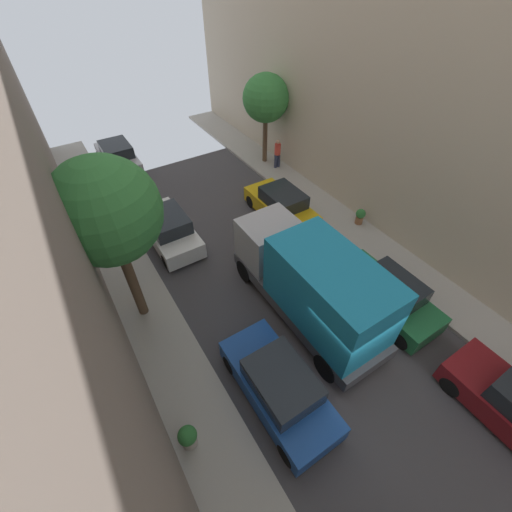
{
  "coord_description": "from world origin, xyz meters",
  "views": [
    {
      "loc": [
        -5.65,
        -2.99,
        10.38
      ],
      "look_at": [
        -0.17,
        5.64,
        0.5
      ],
      "focal_mm": 23.44,
      "sensor_mm": 36.0,
      "label": 1
    }
  ],
  "objects_px": {
    "parked_car_left_4": "(169,229)",
    "potted_plant_1": "(360,216)",
    "parked_car_right_4": "(281,205)",
    "street_tree_2": "(106,212)",
    "parked_car_left_5": "(118,157)",
    "potted_plant_4": "(74,196)",
    "parked_car_left_3": "(279,386)",
    "parked_car_right_3": "(386,294)",
    "pedestrian": "(278,153)",
    "street_tree_1": "(266,99)",
    "potted_plant_2": "(188,437)",
    "delivery_truck": "(311,283)"
  },
  "relations": [
    {
      "from": "potted_plant_4",
      "to": "potted_plant_2",
      "type": "bearing_deg",
      "value": -89.1
    },
    {
      "from": "street_tree_1",
      "to": "potted_plant_4",
      "type": "distance_m",
      "value": 11.42
    },
    {
      "from": "parked_car_left_3",
      "to": "delivery_truck",
      "type": "xyz_separation_m",
      "value": [
        2.7,
        1.99,
        1.07
      ]
    },
    {
      "from": "parked_car_left_3",
      "to": "potted_plant_2",
      "type": "distance_m",
      "value": 2.87
    },
    {
      "from": "parked_car_right_3",
      "to": "potted_plant_4",
      "type": "height_order",
      "value": "parked_car_right_3"
    },
    {
      "from": "parked_car_right_4",
      "to": "potted_plant_2",
      "type": "distance_m",
      "value": 10.97
    },
    {
      "from": "parked_car_left_4",
      "to": "potted_plant_4",
      "type": "relative_size",
      "value": 4.73
    },
    {
      "from": "pedestrian",
      "to": "potted_plant_2",
      "type": "xyz_separation_m",
      "value": [
        -10.86,
        -11.3,
        -0.46
      ]
    },
    {
      "from": "potted_plant_2",
      "to": "parked_car_left_4",
      "type": "bearing_deg",
      "value": 71.42
    },
    {
      "from": "parked_car_right_3",
      "to": "pedestrian",
      "type": "bearing_deg",
      "value": 76.42
    },
    {
      "from": "parked_car_left_5",
      "to": "potted_plant_4",
      "type": "relative_size",
      "value": 4.73
    },
    {
      "from": "parked_car_left_4",
      "to": "pedestrian",
      "type": "relative_size",
      "value": 2.44
    },
    {
      "from": "parked_car_right_4",
      "to": "potted_plant_4",
      "type": "bearing_deg",
      "value": 142.4
    },
    {
      "from": "parked_car_left_3",
      "to": "street_tree_2",
      "type": "distance_m",
      "value": 7.09
    },
    {
      "from": "street_tree_1",
      "to": "parked_car_left_4",
      "type": "bearing_deg",
      "value": -153.72
    },
    {
      "from": "parked_car_left_4",
      "to": "pedestrian",
      "type": "height_order",
      "value": "pedestrian"
    },
    {
      "from": "parked_car_left_4",
      "to": "pedestrian",
      "type": "bearing_deg",
      "value": 19.28
    },
    {
      "from": "parked_car_left_4",
      "to": "parked_car_left_3",
      "type": "bearing_deg",
      "value": -90.0
    },
    {
      "from": "parked_car_right_4",
      "to": "street_tree_2",
      "type": "bearing_deg",
      "value": -164.86
    },
    {
      "from": "parked_car_left_3",
      "to": "potted_plant_1",
      "type": "bearing_deg",
      "value": 30.46
    },
    {
      "from": "parked_car_right_4",
      "to": "street_tree_2",
      "type": "height_order",
      "value": "street_tree_2"
    },
    {
      "from": "parked_car_left_4",
      "to": "potted_plant_2",
      "type": "distance_m",
      "value": 8.97
    },
    {
      "from": "parked_car_left_5",
      "to": "street_tree_2",
      "type": "height_order",
      "value": "street_tree_2"
    },
    {
      "from": "parked_car_left_3",
      "to": "parked_car_left_4",
      "type": "height_order",
      "value": "same"
    },
    {
      "from": "delivery_truck",
      "to": "street_tree_1",
      "type": "xyz_separation_m",
      "value": [
        5.1,
        10.56,
        2.07
      ]
    },
    {
      "from": "parked_car_left_4",
      "to": "potted_plant_4",
      "type": "distance_m",
      "value": 6.08
    },
    {
      "from": "parked_car_right_4",
      "to": "potted_plant_1",
      "type": "relative_size",
      "value": 5.26
    },
    {
      "from": "parked_car_left_5",
      "to": "street_tree_2",
      "type": "relative_size",
      "value": 0.68
    },
    {
      "from": "delivery_truck",
      "to": "potted_plant_1",
      "type": "xyz_separation_m",
      "value": [
        5.52,
        2.85,
        -1.2
      ]
    },
    {
      "from": "parked_car_left_3",
      "to": "delivery_truck",
      "type": "relative_size",
      "value": 0.64
    },
    {
      "from": "parked_car_left_4",
      "to": "parked_car_right_3",
      "type": "relative_size",
      "value": 1.0
    },
    {
      "from": "parked_car_left_4",
      "to": "potted_plant_1",
      "type": "relative_size",
      "value": 5.26
    },
    {
      "from": "delivery_truck",
      "to": "potted_plant_4",
      "type": "bearing_deg",
      "value": 115.76
    },
    {
      "from": "parked_car_right_3",
      "to": "parked_car_left_5",
      "type": "bearing_deg",
      "value": 108.58
    },
    {
      "from": "potted_plant_1",
      "to": "potted_plant_2",
      "type": "bearing_deg",
      "value": -157.31
    },
    {
      "from": "parked_car_left_3",
      "to": "potted_plant_4",
      "type": "bearing_deg",
      "value": 102.41
    },
    {
      "from": "parked_car_left_5",
      "to": "parked_car_right_3",
      "type": "xyz_separation_m",
      "value": [
        5.4,
        -16.07,
        0.0
      ]
    },
    {
      "from": "parked_car_right_3",
      "to": "parked_car_left_3",
      "type": "bearing_deg",
      "value": -172.41
    },
    {
      "from": "potted_plant_1",
      "to": "potted_plant_4",
      "type": "bearing_deg",
      "value": 141.1
    },
    {
      "from": "parked_car_right_4",
      "to": "potted_plant_2",
      "type": "bearing_deg",
      "value": -138.81
    },
    {
      "from": "parked_car_left_5",
      "to": "street_tree_1",
      "type": "distance_m",
      "value": 9.41
    },
    {
      "from": "pedestrian",
      "to": "potted_plant_4",
      "type": "relative_size",
      "value": 1.94
    },
    {
      "from": "delivery_truck",
      "to": "potted_plant_2",
      "type": "bearing_deg",
      "value": -162.17
    },
    {
      "from": "parked_car_left_3",
      "to": "parked_car_left_4",
      "type": "xyz_separation_m",
      "value": [
        0.0,
        8.7,
        0.0
      ]
    },
    {
      "from": "pedestrian",
      "to": "potted_plant_2",
      "type": "relative_size",
      "value": 2.04
    },
    {
      "from": "parked_car_left_4",
      "to": "parked_car_left_5",
      "type": "relative_size",
      "value": 1.0
    },
    {
      "from": "street_tree_1",
      "to": "street_tree_2",
      "type": "bearing_deg",
      "value": -144.72
    },
    {
      "from": "parked_car_left_5",
      "to": "potted_plant_2",
      "type": "height_order",
      "value": "parked_car_left_5"
    },
    {
      "from": "parked_car_left_3",
      "to": "parked_car_right_4",
      "type": "height_order",
      "value": "same"
    },
    {
      "from": "potted_plant_1",
      "to": "street_tree_2",
      "type": "bearing_deg",
      "value": 177.48
    }
  ]
}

